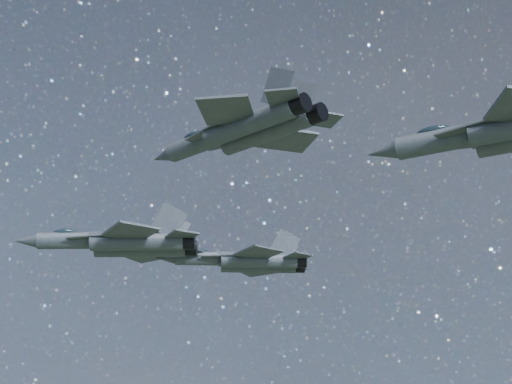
% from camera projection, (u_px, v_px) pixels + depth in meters
% --- Properties ---
extents(jet_lead, '(18.71, 12.51, 4.74)m').
position_uv_depth(jet_lead, '(124.00, 243.00, 83.06)').
color(jet_lead, '#343B41').
extents(jet_left, '(15.84, 10.43, 4.06)m').
position_uv_depth(jet_left, '(246.00, 261.00, 86.88)').
color(jet_left, '#343B41').
extents(jet_right, '(16.84, 11.22, 4.27)m').
position_uv_depth(jet_right, '(245.00, 129.00, 62.67)').
color(jet_right, '#343B41').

